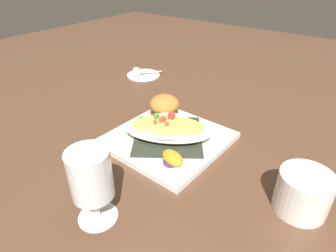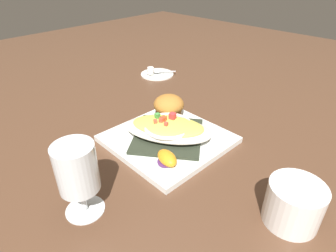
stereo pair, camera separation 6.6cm
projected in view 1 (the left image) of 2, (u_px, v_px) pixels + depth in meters
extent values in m
plane|color=brown|center=(168.00, 141.00, 0.68)|extent=(2.60, 2.60, 0.00)
cube|color=white|center=(168.00, 139.00, 0.68)|extent=(0.26, 0.26, 0.01)
cube|color=#2B3224|center=(168.00, 135.00, 0.67)|extent=(0.23, 0.23, 0.01)
ellipsoid|color=silver|center=(168.00, 129.00, 0.67)|extent=(0.24, 0.20, 0.03)
torus|color=silver|center=(168.00, 126.00, 0.66)|extent=(0.16, 0.16, 0.01)
ellipsoid|color=#E3D655|center=(168.00, 125.00, 0.66)|extent=(0.20, 0.16, 0.02)
cube|color=#4A9E45|center=(155.00, 117.00, 0.67)|extent=(0.01, 0.01, 0.01)
cube|color=#BA4D28|center=(163.00, 119.00, 0.66)|extent=(0.01, 0.01, 0.01)
cube|color=#D0383B|center=(172.00, 116.00, 0.67)|extent=(0.02, 0.02, 0.01)
cube|color=#B14F37|center=(155.00, 122.00, 0.65)|extent=(0.01, 0.01, 0.01)
cube|color=red|center=(161.00, 120.00, 0.66)|extent=(0.01, 0.01, 0.01)
cube|color=#CD4C3B|center=(167.00, 124.00, 0.64)|extent=(0.01, 0.01, 0.01)
cube|color=#C84632|center=(161.00, 120.00, 0.65)|extent=(0.01, 0.01, 0.01)
cylinder|color=#A96E33|center=(164.00, 113.00, 0.75)|extent=(0.07, 0.07, 0.02)
ellipsoid|color=#AF6F2C|center=(164.00, 105.00, 0.74)|extent=(0.08, 0.08, 0.05)
ellipsoid|color=#4C0F23|center=(164.00, 101.00, 0.74)|extent=(0.03, 0.03, 0.01)
ellipsoid|color=#4F2961|center=(171.00, 160.00, 0.59)|extent=(0.06, 0.06, 0.01)
ellipsoid|color=orange|center=(173.00, 158.00, 0.59)|extent=(0.06, 0.05, 0.03)
cylinder|color=white|center=(303.00, 192.00, 0.48)|extent=(0.09, 0.09, 0.08)
torus|color=white|center=(319.00, 179.00, 0.51)|extent=(0.02, 0.05, 0.05)
cylinder|color=#4C2D14|center=(302.00, 196.00, 0.49)|extent=(0.08, 0.08, 0.05)
cylinder|color=white|center=(98.00, 216.00, 0.49)|extent=(0.07, 0.07, 0.00)
cylinder|color=white|center=(96.00, 205.00, 0.47)|extent=(0.01, 0.01, 0.05)
cylinder|color=white|center=(90.00, 174.00, 0.44)|extent=(0.07, 0.07, 0.08)
cylinder|color=silver|center=(92.00, 184.00, 0.45)|extent=(0.06, 0.06, 0.04)
cylinder|color=white|center=(143.00, 74.00, 1.05)|extent=(0.12, 0.12, 0.01)
ellipsoid|color=silver|center=(143.00, 72.00, 1.05)|extent=(0.04, 0.04, 0.01)
cube|color=silver|center=(154.00, 72.00, 1.05)|extent=(0.05, 0.05, 0.00)
cylinder|color=white|center=(136.00, 70.00, 1.05)|extent=(0.02, 0.02, 0.02)
cylinder|color=white|center=(137.00, 73.00, 1.03)|extent=(0.02, 0.02, 0.02)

